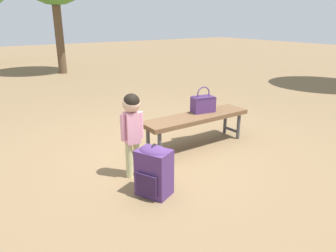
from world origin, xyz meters
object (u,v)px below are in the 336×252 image
backpack_large (154,169)px  child_standing (132,122)px  park_bench (196,119)px  handbag (203,103)px

backpack_large → child_standing: bearing=-91.6°
park_bench → handbag: size_ratio=4.35×
handbag → child_standing: 1.40m
child_standing → backpack_large: bearing=88.4°
park_bench → backpack_large: (1.18, 0.77, -0.12)m
park_bench → handbag: handbag is taller
handbag → park_bench: bearing=23.6°
park_bench → backpack_large: size_ratio=2.88×
handbag → backpack_large: (1.36, 0.85, -0.30)m
handbag → backpack_large: 1.63m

